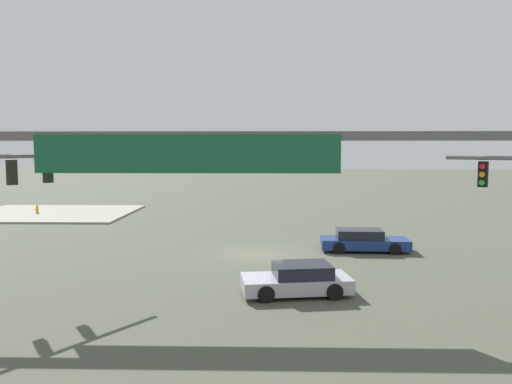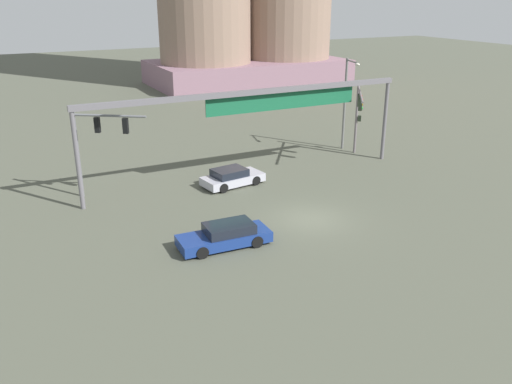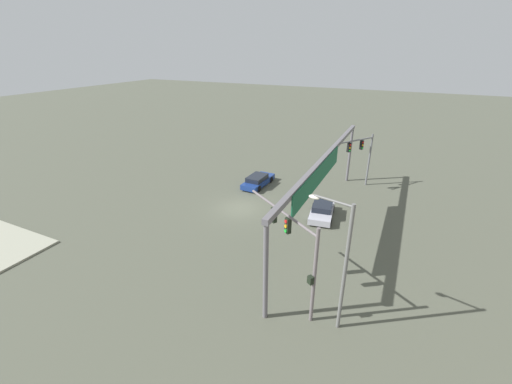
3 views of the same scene
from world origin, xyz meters
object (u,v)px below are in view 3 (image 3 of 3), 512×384
(traffic_signal_near_corner, at_px, (362,152))
(sedan_car_waiting_far, at_px, (258,181))
(sedan_car_approaching, at_px, (322,211))
(streetlamp_curved_arm, at_px, (341,258))
(traffic_signal_opposite_side, at_px, (295,243))

(traffic_signal_near_corner, height_order, sedan_car_waiting_far, traffic_signal_near_corner)
(traffic_signal_near_corner, xyz_separation_m, sedan_car_waiting_far, (4.28, -10.01, -3.44))
(sedan_car_approaching, bearing_deg, streetlamp_curved_arm, 9.60)
(traffic_signal_opposite_side, height_order, sedan_car_waiting_far, traffic_signal_opposite_side)
(traffic_signal_near_corner, height_order, streetlamp_curved_arm, streetlamp_curved_arm)
(traffic_signal_near_corner, bearing_deg, streetlamp_curved_arm, 40.14)
(traffic_signal_opposite_side, xyz_separation_m, sedan_car_approaching, (-11.28, -1.23, -3.53))
(sedan_car_waiting_far, bearing_deg, traffic_signal_opposite_side, -145.85)
(sedan_car_approaching, relative_size, sedan_car_waiting_far, 0.91)
(traffic_signal_near_corner, xyz_separation_m, traffic_signal_opposite_side, (19.69, -0.50, 0.08))
(streetlamp_curved_arm, distance_m, sedan_car_waiting_far, 20.60)
(traffic_signal_near_corner, distance_m, sedan_car_approaching, 9.25)
(traffic_signal_near_corner, relative_size, sedan_car_waiting_far, 1.17)
(streetlamp_curved_arm, relative_size, sedan_car_waiting_far, 1.53)
(sedan_car_waiting_far, bearing_deg, streetlamp_curved_arm, -140.58)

